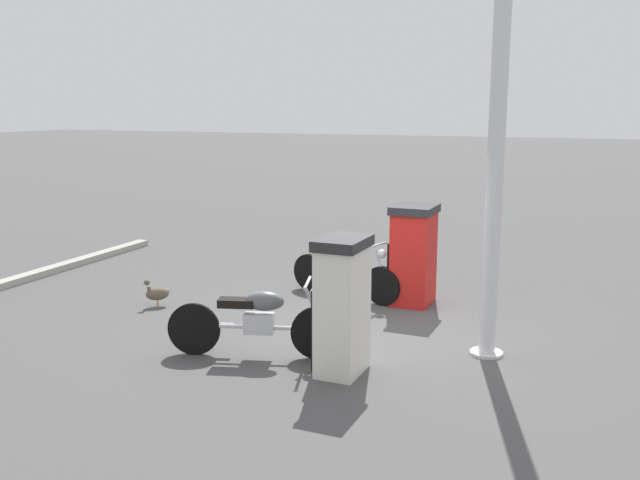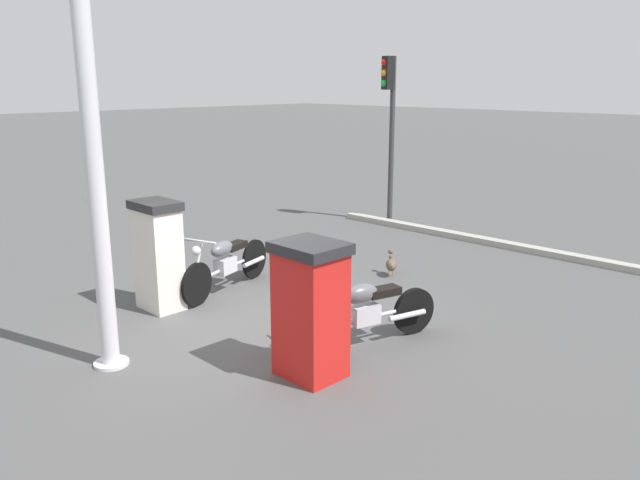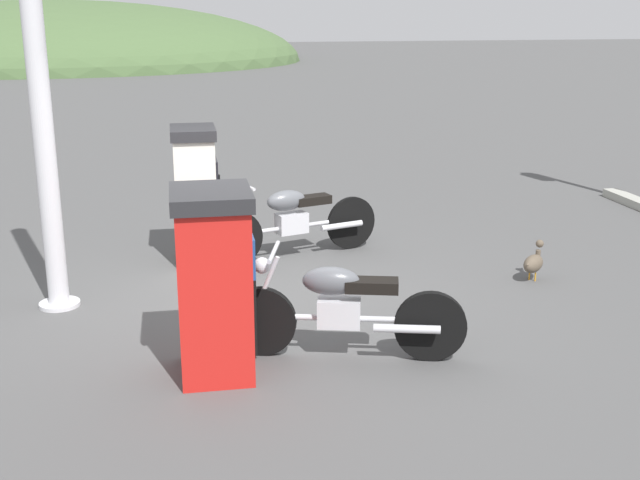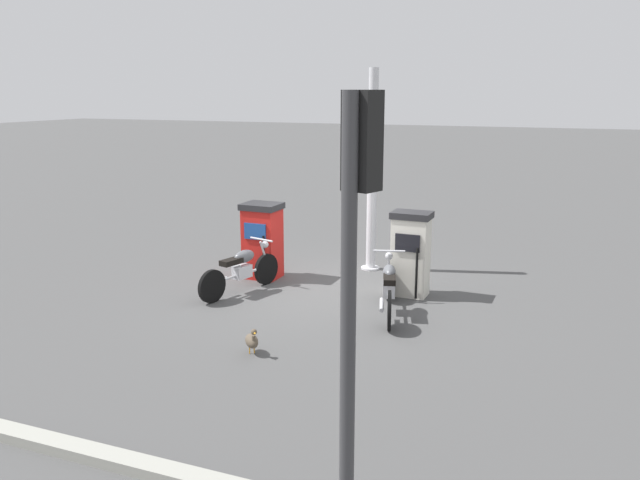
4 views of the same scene
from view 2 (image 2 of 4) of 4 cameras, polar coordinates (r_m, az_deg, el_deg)
name	(u,v)px [view 2 (image 2 of 4)]	position (r m, az deg, el deg)	size (l,w,h in m)	color
ground_plane	(255,327)	(8.56, -5.89, -7.82)	(120.00, 120.00, 0.00)	#4C4C4C
fuel_pump_near	(311,309)	(6.93, -0.85, -6.25)	(0.68, 0.75, 1.53)	red
fuel_pump_far	(159,255)	(9.24, -14.36, -1.29)	(0.56, 0.72, 1.57)	silver
motorcycle_near_pump	(366,311)	(7.83, 4.19, -6.39)	(1.99, 0.80, 0.94)	black
motorcycle_far_pump	(226,261)	(9.86, -8.49, -1.92)	(2.09, 0.80, 0.96)	black
wandering_duck	(391,264)	(10.68, 6.43, -2.17)	(0.37, 0.36, 0.43)	brown
roadside_traffic_light	(390,111)	(14.51, 6.31, 11.53)	(0.40, 0.29, 3.72)	#38383A
canopy_support_pole	(97,194)	(7.26, -19.51, 3.95)	(0.40, 0.40, 4.17)	silver
road_edge_kerb	(489,242)	(13.11, 15.03, -0.14)	(0.33, 7.39, 0.12)	#9E9E93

